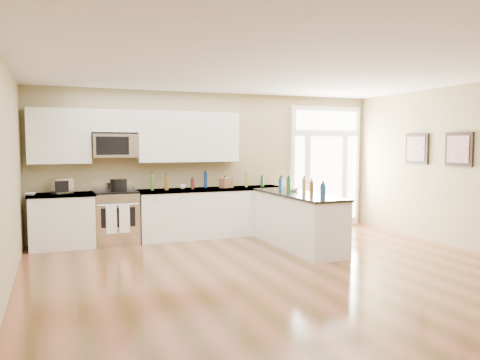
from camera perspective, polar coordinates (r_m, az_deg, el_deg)
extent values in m
plane|color=#583918|center=(5.96, 9.54, -13.09)|extent=(8.00, 8.00, 0.00)
plane|color=tan|center=(9.34, -3.15, 2.01)|extent=(7.00, 0.00, 7.00)
plane|color=white|center=(5.78, 9.90, 14.46)|extent=(8.00, 8.00, 0.00)
cube|color=white|center=(8.65, -20.85, -4.79)|extent=(1.06, 0.62, 0.90)
cube|color=black|center=(8.72, -20.77, -7.38)|extent=(1.02, 0.52, 0.10)
cube|color=black|center=(8.59, -20.93, -1.69)|extent=(1.10, 0.66, 0.04)
cube|color=white|center=(9.09, -3.43, -4.08)|extent=(2.81, 0.62, 0.90)
cube|color=black|center=(9.16, -3.42, -6.55)|extent=(2.77, 0.52, 0.10)
cube|color=black|center=(9.03, -3.45, -1.13)|extent=(2.85, 0.66, 0.04)
cube|color=white|center=(8.20, 7.00, -5.02)|extent=(0.65, 2.28, 0.90)
cube|color=black|center=(8.27, 6.98, -7.76)|extent=(0.61, 2.18, 0.10)
cube|color=black|center=(8.13, 7.03, -1.75)|extent=(0.69, 2.32, 0.04)
cube|color=white|center=(8.69, -21.19, 5.01)|extent=(1.04, 0.33, 0.95)
cube|color=white|center=(9.01, -6.28, 5.24)|extent=(1.94, 0.33, 0.95)
cube|color=white|center=(8.76, -15.10, 6.95)|extent=(0.82, 0.33, 0.40)
cube|color=silver|center=(8.71, -15.02, 4.07)|extent=(0.78, 0.40, 0.42)
cube|color=black|center=(8.50, -15.26, 4.06)|extent=(0.56, 0.01, 0.32)
cube|color=white|center=(10.41, 10.37, 1.63)|extent=(1.70, 0.08, 2.60)
cube|color=white|center=(10.38, 10.49, 0.24)|extent=(0.78, 0.02, 1.80)
cube|color=white|center=(10.04, 7.30, 0.14)|extent=(0.22, 0.02, 1.80)
cube|color=white|center=(10.74, 13.48, 0.33)|extent=(0.22, 0.02, 1.80)
cube|color=white|center=(10.37, 10.59, 7.15)|extent=(1.50, 0.02, 0.40)
cube|color=black|center=(9.55, 20.75, 3.58)|extent=(0.04, 0.58, 0.58)
cube|color=#85354C|center=(9.53, 20.64, 3.59)|extent=(0.01, 0.46, 0.46)
cube|color=black|center=(8.83, 25.13, 3.42)|extent=(0.04, 0.58, 0.58)
cube|color=#85354C|center=(8.82, 25.02, 3.42)|extent=(0.01, 0.46, 0.46)
cube|color=silver|center=(8.70, -14.86, -4.52)|extent=(0.76, 0.62, 0.92)
cube|color=black|center=(8.64, -14.92, -1.41)|extent=(0.76, 0.60, 0.03)
cube|color=silver|center=(8.93, -15.16, -0.75)|extent=(0.76, 0.04, 0.14)
cube|color=black|center=(8.38, -14.61, -4.44)|extent=(0.58, 0.01, 0.34)
cylinder|color=silver|center=(8.33, -14.62, -2.97)|extent=(0.70, 0.02, 0.02)
cube|color=white|center=(8.34, -15.40, -4.64)|extent=(0.18, 0.02, 0.50)
cube|color=white|center=(8.37, -13.90, -4.58)|extent=(0.18, 0.02, 0.50)
cylinder|color=black|center=(8.62, -14.59, -0.57)|extent=(0.32, 0.32, 0.23)
cube|color=silver|center=(8.59, -20.90, -0.68)|extent=(0.38, 0.35, 0.26)
cube|color=brown|center=(9.10, -1.69, -0.35)|extent=(0.28, 0.24, 0.19)
imported|color=white|center=(8.47, -24.18, -1.59)|extent=(0.18, 0.18, 0.04)
imported|color=white|center=(8.46, 6.57, -1.19)|extent=(0.19, 0.19, 0.06)
imported|color=white|center=(8.93, -7.00, -0.81)|extent=(0.14, 0.14, 0.08)
cylinder|color=#19591E|center=(8.16, 5.96, -0.64)|extent=(0.07, 0.07, 0.27)
cylinder|color=navy|center=(8.48, 4.94, -0.58)|extent=(0.06, 0.06, 0.23)
cylinder|color=brown|center=(7.63, 8.72, -1.08)|extent=(0.06, 0.06, 0.25)
cylinder|color=olive|center=(7.96, 7.80, -0.77)|extent=(0.06, 0.06, 0.27)
cylinder|color=#26727F|center=(8.83, 5.11, -0.41)|extent=(0.08, 0.08, 0.22)
cylinder|color=#591919|center=(8.88, -5.80, -0.49)|extent=(0.07, 0.07, 0.19)
cylinder|color=#B2B2B7|center=(9.08, -1.87, -0.33)|extent=(0.07, 0.07, 0.20)
cylinder|color=navy|center=(9.08, -4.21, 0.00)|extent=(0.06, 0.06, 0.31)
cylinder|color=#3F7226|center=(8.77, -10.66, -0.21)|extent=(0.06, 0.06, 0.31)
cylinder|color=#19591E|center=(9.39, 2.72, -0.20)|extent=(0.06, 0.06, 0.20)
cylinder|color=navy|center=(7.39, 10.07, -1.34)|extent=(0.09, 0.09, 0.23)
cylinder|color=brown|center=(8.75, -8.95, -0.31)|extent=(0.07, 0.07, 0.28)
cylinder|color=olive|center=(9.23, 0.78, -0.13)|extent=(0.06, 0.06, 0.24)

